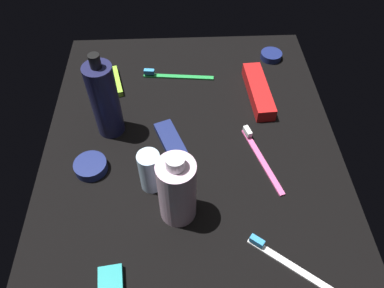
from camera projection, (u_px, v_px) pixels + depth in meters
ground_plane at (192, 155)px, 78.64cm from camera, size 84.00×64.00×1.20cm
lotion_bottle at (105, 100)px, 75.51cm from camera, size 5.91×5.91×20.42cm
bodywash_bottle at (177, 190)px, 63.39cm from camera, size 6.78×6.78×16.84cm
deodorant_stick at (150, 171)px, 69.41cm from camera, size 4.30×4.30×9.46cm
toothbrush_green at (174, 75)px, 93.26cm from camera, size 3.12×18.03×2.10cm
toothbrush_white at (289, 263)px, 62.28cm from camera, size 11.99×14.95×2.10cm
toothbrush_pink at (260, 155)px, 76.96cm from camera, size 17.56×6.41×2.10cm
toothpaste_box_red at (258, 91)px, 88.14cm from camera, size 17.85×5.52×3.20cm
snack_bar_navy at (170, 140)px, 79.51cm from camera, size 11.14×7.42×1.50cm
snack_bar_lime at (112, 82)px, 91.48cm from camera, size 11.04×6.30×1.50cm
cream_tin_left at (271, 56)px, 98.05cm from camera, size 5.63×5.63×1.72cm
cream_tin_right at (91, 166)px, 74.66cm from camera, size 6.72×6.72×2.07cm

